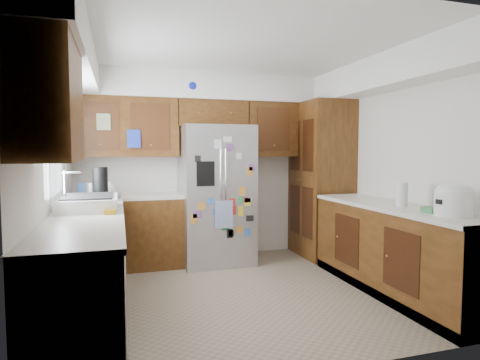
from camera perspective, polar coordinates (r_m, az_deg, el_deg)
name	(u,v)px	position (r m, az deg, el deg)	size (l,w,h in m)	color
floor	(243,292)	(4.34, 0.49, -15.68)	(3.60, 3.60, 0.00)	gray
room_shell	(224,119)	(4.42, -2.24, 8.68)	(3.64, 3.24, 2.52)	silver
left_counter_run	(105,262)	(4.06, -18.63, -10.94)	(1.36, 3.20, 0.92)	#3B230B
right_counter_run	(396,253)	(4.49, 21.29, -9.67)	(0.63, 2.25, 0.92)	#3B230B
pantry	(321,180)	(5.75, 11.43, 0.06)	(0.60, 0.90, 2.15)	#3B230B
fridge	(216,195)	(5.28, -3.40, -2.11)	(0.90, 0.79, 1.80)	#ADADB2
bridge_cabinet	(212,114)	(5.49, -4.00, 9.36)	(0.96, 0.34, 0.35)	#3B230B
fridge_top_items	(203,90)	(5.46, -5.22, 12.68)	(0.70, 0.34, 0.31)	#111EC5
sink_assembly	(89,203)	(4.03, -20.73, -3.01)	(0.52, 0.74, 0.37)	white
left_counter_clutter	(99,189)	(4.78, -19.39, -1.16)	(0.42, 0.80, 0.38)	black
rice_cooker	(454,199)	(3.85, 28.17, -2.39)	(0.32, 0.32, 0.28)	white
paper_towel	(402,194)	(4.30, 22.07, -1.90)	(0.11, 0.11, 0.24)	white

